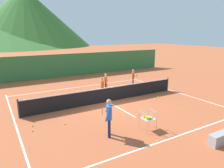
% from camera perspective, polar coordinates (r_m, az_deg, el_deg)
% --- Properties ---
extents(ground_plane, '(120.00, 120.00, 0.00)m').
position_cam_1_polar(ground_plane, '(13.67, -1.21, -4.86)').
color(ground_plane, '#B25633').
extents(line_baseline_near, '(11.25, 0.08, 0.01)m').
position_cam_1_polar(line_baseline_near, '(9.54, 16.20, -13.98)').
color(line_baseline_near, white).
rests_on(line_baseline_near, ground).
extents(line_baseline_far, '(11.25, 0.08, 0.01)m').
position_cam_1_polar(line_baseline_far, '(17.62, -8.49, -0.75)').
color(line_baseline_far, white).
rests_on(line_baseline_far, ground).
extents(line_sideline_west, '(0.08, 10.20, 0.01)m').
position_cam_1_polar(line_sideline_west, '(12.14, -25.34, -8.68)').
color(line_sideline_west, white).
rests_on(line_sideline_west, ground).
extents(line_sideline_east, '(0.08, 10.20, 0.01)m').
position_cam_1_polar(line_sideline_east, '(17.03, 15.53, -1.62)').
color(line_sideline_east, white).
rests_on(line_sideline_east, ground).
extents(line_service_center, '(0.08, 6.13, 0.01)m').
position_cam_1_polar(line_service_center, '(13.67, -1.21, -4.85)').
color(line_service_center, white).
rests_on(line_service_center, ground).
extents(tennis_net, '(10.78, 0.08, 1.05)m').
position_cam_1_polar(tennis_net, '(13.52, -1.22, -2.85)').
color(tennis_net, '#333338').
rests_on(tennis_net, ground).
extents(instructor, '(0.54, 0.83, 1.67)m').
position_cam_1_polar(instructor, '(8.95, -0.86, -8.27)').
color(instructor, '#191E4C').
rests_on(instructor, ground).
extents(student_0, '(0.42, 0.72, 1.38)m').
position_cam_1_polar(student_0, '(14.66, -2.70, -0.23)').
color(student_0, black).
rests_on(student_0, ground).
extents(student_1, '(0.43, 0.49, 1.28)m').
position_cam_1_polar(student_1, '(16.44, -1.74, 1.10)').
color(student_1, black).
rests_on(student_1, ground).
extents(student_2, '(0.46, 0.73, 1.37)m').
position_cam_1_polar(student_2, '(17.90, 5.84, 2.24)').
color(student_2, navy).
rests_on(student_2, ground).
extents(ball_cart, '(0.58, 0.58, 0.90)m').
position_cam_1_polar(ball_cart, '(9.79, 9.73, -9.08)').
color(ball_cart, '#B7B7BC').
rests_on(ball_cart, ground).
extents(tennis_ball_0, '(0.07, 0.07, 0.07)m').
position_cam_1_polar(tennis_ball_0, '(14.92, 12.45, -3.45)').
color(tennis_ball_0, yellow).
rests_on(tennis_ball_0, ground).
extents(tennis_ball_1, '(0.07, 0.07, 0.07)m').
position_cam_1_polar(tennis_ball_1, '(11.54, 7.07, -8.38)').
color(tennis_ball_1, yellow).
rests_on(tennis_ball_1, ground).
extents(tennis_ball_2, '(0.07, 0.07, 0.07)m').
position_cam_1_polar(tennis_ball_2, '(12.29, -5.66, -6.93)').
color(tennis_ball_2, yellow).
rests_on(tennis_ball_2, ground).
extents(tennis_ball_3, '(0.07, 0.07, 0.07)m').
position_cam_1_polar(tennis_ball_3, '(11.92, -0.86, -7.53)').
color(tennis_ball_3, yellow).
rests_on(tennis_ball_3, ground).
extents(tennis_ball_4, '(0.07, 0.07, 0.07)m').
position_cam_1_polar(tennis_ball_4, '(9.08, 12.37, -15.00)').
color(tennis_ball_4, yellow).
rests_on(tennis_ball_4, ground).
extents(tennis_ball_5, '(0.07, 0.07, 0.07)m').
position_cam_1_polar(tennis_ball_5, '(14.38, 11.75, -4.08)').
color(tennis_ball_5, yellow).
rests_on(tennis_ball_5, ground).
extents(tennis_ball_6, '(0.07, 0.07, 0.07)m').
position_cam_1_polar(tennis_ball_6, '(13.87, 18.27, -5.15)').
color(tennis_ball_6, yellow).
rests_on(tennis_ball_6, ground).
extents(tennis_ball_7, '(0.07, 0.07, 0.07)m').
position_cam_1_polar(tennis_ball_7, '(10.87, -21.01, -10.66)').
color(tennis_ball_7, yellow).
rests_on(tennis_ball_7, ground).
extents(tennis_ball_8, '(0.07, 0.07, 0.07)m').
position_cam_1_polar(tennis_ball_8, '(10.64, -12.85, -10.61)').
color(tennis_ball_8, yellow).
rests_on(tennis_ball_8, ground).
extents(tennis_ball_9, '(0.07, 0.07, 0.07)m').
position_cam_1_polar(tennis_ball_9, '(10.38, -20.98, -11.84)').
color(tennis_ball_9, yellow).
rests_on(tennis_ball_9, ground).
extents(windscreen_fence, '(24.76, 0.08, 2.33)m').
position_cam_1_polar(windscreen_fence, '(21.86, -13.40, 4.94)').
color(windscreen_fence, '#33753D').
rests_on(windscreen_fence, ground).
extents(courtside_bench, '(1.50, 0.36, 0.46)m').
position_cam_1_polar(courtside_bench, '(9.85, 28.12, -12.74)').
color(courtside_bench, '#99999E').
rests_on(courtside_bench, ground).
extents(hill_1, '(51.32, 51.32, 11.78)m').
position_cam_1_polar(hill_1, '(81.06, -27.72, 13.25)').
color(hill_1, '#427A38').
rests_on(hill_1, ground).
extents(hill_2, '(43.77, 43.77, 19.73)m').
position_cam_1_polar(hill_2, '(81.31, -22.60, 16.56)').
color(hill_2, '#38702D').
rests_on(hill_2, ground).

